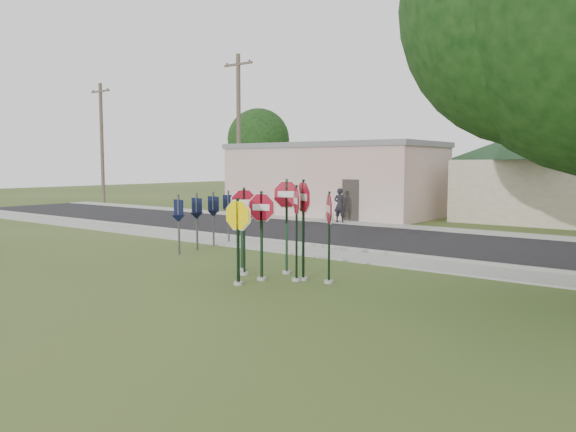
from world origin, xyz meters
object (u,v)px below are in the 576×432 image
Objects in this scene: pedestrian at (340,205)px; utility_pole_near at (239,131)px; stop_sign_left at (244,220)px; stop_sign_center at (262,224)px; stop_sign_yellow at (238,230)px.

utility_pole_near is at bearing -17.21° from pedestrian.
utility_pole_near is at bearing 133.09° from stop_sign_left.
stop_sign_yellow is (-0.10, -0.78, -0.10)m from stop_sign_center.
stop_sign_left is at bearing 102.87° from pedestrian.
stop_sign_left is 13.77m from pedestrian.
utility_pole_near reaches higher than stop_sign_yellow.
stop_sign_left is (-0.81, 0.23, 0.04)m from stop_sign_center.
stop_sign_left is (-0.71, 1.01, 0.14)m from stop_sign_yellow.
stop_sign_yellow is 20.64m from utility_pole_near.
stop_sign_left is 1.43× the size of pedestrian.
pedestrian is at bearing 114.38° from stop_sign_center.
pedestrian is at bearing 112.80° from stop_sign_yellow.
stop_sign_center is 0.79m from stop_sign_yellow.
utility_pole_near is 5.49× the size of pedestrian.
utility_pole_near reaches higher than pedestrian.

